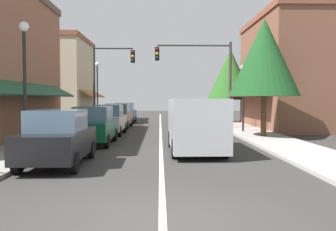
{
  "coord_description": "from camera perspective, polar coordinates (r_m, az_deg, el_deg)",
  "views": [
    {
      "loc": [
        -0.05,
        -6.28,
        2.12
      ],
      "look_at": [
        0.43,
        15.17,
        1.14
      ],
      "focal_mm": 39.51,
      "sensor_mm": 36.0,
      "label": 1
    }
  ],
  "objects": [
    {
      "name": "street_lamp_left_far",
      "position": [
        30.52,
        -10.85,
        4.94
      ],
      "size": [
        0.36,
        0.36,
        5.06
      ],
      "color": "black",
      "rests_on": "ground"
    },
    {
      "name": "parked_car_far_left",
      "position": [
        26.98,
        -7.71,
        -0.04
      ],
      "size": [
        1.88,
        4.15,
        1.77
      ],
      "rotation": [
        0.0,
        0.0,
        -0.03
      ],
      "color": "brown",
      "rests_on": "ground"
    },
    {
      "name": "van_in_lane",
      "position": [
        14.65,
        4.22,
        -1.2
      ],
      "size": [
        2.05,
        5.2,
        2.12
      ],
      "rotation": [
        0.0,
        0.0,
        0.01
      ],
      "color": "#B2B7BC",
      "rests_on": "ground"
    },
    {
      "name": "parked_car_third_left",
      "position": [
        21.99,
        -9.15,
        -0.65
      ],
      "size": [
        1.82,
        4.12,
        1.77
      ],
      "rotation": [
        0.0,
        0.0,
        -0.01
      ],
      "color": "#B7BABF",
      "rests_on": "ground"
    },
    {
      "name": "street_lamp_left_near",
      "position": [
        14.38,
        -21.26,
        7.07
      ],
      "size": [
        0.36,
        0.36,
        4.89
      ],
      "color": "black",
      "rests_on": "ground"
    },
    {
      "name": "parked_car_distant_left",
      "position": [
        32.17,
        -6.66,
        0.39
      ],
      "size": [
        1.8,
        4.11,
        1.77
      ],
      "rotation": [
        0.0,
        0.0,
        -0.0
      ],
      "color": "navy",
      "rests_on": "ground"
    },
    {
      "name": "tree_right_near",
      "position": [
        20.47,
        14.64,
        8.65
      ],
      "size": [
        3.75,
        3.75,
        6.38
      ],
      "color": "#4C331E",
      "rests_on": "ground"
    },
    {
      "name": "parked_car_second_left",
      "position": [
        17.37,
        -11.39,
        -1.54
      ],
      "size": [
        1.81,
        4.11,
        1.77
      ],
      "rotation": [
        0.0,
        0.0,
        -0.01
      ],
      "color": "#0F4C33",
      "rests_on": "ground"
    },
    {
      "name": "sidewalk_right",
      "position": [
        24.99,
        11.56,
        -2.16
      ],
      "size": [
        2.6,
        56.0,
        0.12
      ],
      "primitive_type": "cube",
      "color": "#A39E99",
      "rests_on": "ground"
    },
    {
      "name": "street_lamp_right_mid",
      "position": [
        23.13,
        11.56,
        4.44
      ],
      "size": [
        0.36,
        0.36,
        4.2
      ],
      "color": "black",
      "rests_on": "ground"
    },
    {
      "name": "storefront_far_left",
      "position": [
        35.61,
        -16.81,
        5.27
      ],
      "size": [
        6.8,
        8.2,
        7.67
      ],
      "color": "#BCAD8E",
      "rests_on": "ground"
    },
    {
      "name": "lane_center_stripe",
      "position": [
        24.38,
        -1.16,
        -2.37
      ],
      "size": [
        0.14,
        52.0,
        0.01
      ],
      "primitive_type": "cube",
      "color": "silver",
      "rests_on": "ground"
    },
    {
      "name": "tree_right_far",
      "position": [
        32.69,
        9.59,
        6.26
      ],
      "size": [
        3.99,
        3.99,
        6.42
      ],
      "color": "#4C331E",
      "rests_on": "ground"
    },
    {
      "name": "storefront_right_block",
      "position": [
        28.08,
        19.06,
        6.27
      ],
      "size": [
        7.03,
        10.2,
        7.95
      ],
      "color": "brown",
      "rests_on": "ground"
    },
    {
      "name": "ground_plane",
      "position": [
        24.38,
        -1.16,
        -2.37
      ],
      "size": [
        80.0,
        80.0,
        0.0
      ],
      "primitive_type": "plane",
      "color": "#33302D"
    },
    {
      "name": "traffic_signal_mast_arm",
      "position": [
        25.57,
        5.7,
        7.04
      ],
      "size": [
        5.26,
        0.5,
        6.0
      ],
      "color": "#333333",
      "rests_on": "ground"
    },
    {
      "name": "parked_car_nearest_left",
      "position": [
        12.2,
        -16.6,
        -3.34
      ],
      "size": [
        1.82,
        4.12,
        1.77
      ],
      "rotation": [
        0.0,
        0.0,
        0.01
      ],
      "color": "black",
      "rests_on": "ground"
    },
    {
      "name": "traffic_signal_left_corner",
      "position": [
        27.19,
        -9.37,
        6.4
      ],
      "size": [
        3.06,
        0.5,
        6.0
      ],
      "color": "#333333",
      "rests_on": "ground"
    },
    {
      "name": "sidewalk_left",
      "position": [
        24.97,
        -13.89,
        -2.19
      ],
      "size": [
        2.6,
        56.0,
        0.12
      ],
      "primitive_type": "cube",
      "color": "gray",
      "rests_on": "ground"
    }
  ]
}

